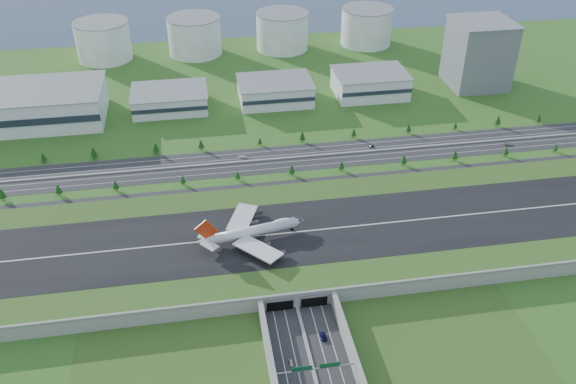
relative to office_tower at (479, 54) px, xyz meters
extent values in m
plane|color=#305B1C|center=(-200.00, -195.00, -27.50)|extent=(1200.00, 1200.00, 0.00)
cube|color=gray|center=(-200.00, -195.00, -23.50)|extent=(520.00, 100.00, 8.00)
cube|color=#2C4E1A|center=(-200.00, -195.00, -19.42)|extent=(520.00, 100.00, 0.16)
cube|color=black|center=(-200.00, -195.00, -19.28)|extent=(520.00, 58.00, 0.12)
cube|color=silver|center=(-200.00, -195.00, -19.20)|extent=(520.00, 0.90, 0.02)
cube|color=gray|center=(-200.00, -244.40, -18.90)|extent=(520.00, 1.20, 1.20)
cube|color=gray|center=(-181.80, -295.00, -23.50)|extent=(2.40, 100.00, 8.00)
cube|color=black|center=(-208.50, -245.20, -24.30)|extent=(13.00, 1.20, 6.00)
cube|color=black|center=(-191.50, -245.20, -24.30)|extent=(13.00, 1.20, 6.00)
cylinder|color=gray|center=(-219.00, -290.00, -24.00)|extent=(0.70, 0.70, 7.00)
cylinder|color=gray|center=(-181.00, -290.00, -24.00)|extent=(0.70, 0.70, 7.00)
cube|color=gray|center=(-200.00, -290.00, -20.30)|extent=(38.00, 0.50, 0.50)
cube|color=#0C4C23|center=(-206.00, -290.10, -18.90)|extent=(9.00, 0.30, 2.40)
cube|color=#0C4C23|center=(-194.00, -290.10, -18.90)|extent=(9.00, 0.30, 2.40)
cube|color=#28282B|center=(-200.00, -100.00, -27.44)|extent=(560.00, 36.00, 0.12)
cylinder|color=#3D2819|center=(-363.58, -122.00, -26.03)|extent=(0.50, 0.50, 2.95)
cone|color=#103C14|center=(-363.58, -122.00, -22.26)|extent=(4.58, 4.58, 5.89)
cylinder|color=#3D2819|center=(-329.91, -122.00, -26.10)|extent=(0.50, 0.50, 2.79)
cone|color=#103C14|center=(-329.91, -122.00, -22.53)|extent=(4.35, 4.35, 5.59)
cylinder|color=#3D2819|center=(-294.99, -122.00, -26.22)|extent=(0.50, 0.50, 2.55)
cone|color=#103C14|center=(-294.99, -122.00, -22.97)|extent=(3.97, 3.97, 5.10)
cylinder|color=#3D2819|center=(-252.76, -122.00, -26.35)|extent=(0.50, 0.50, 2.31)
cone|color=#103C14|center=(-252.76, -122.00, -23.39)|extent=(3.59, 3.59, 4.62)
cylinder|color=#3D2819|center=(-217.30, -122.00, -26.39)|extent=(0.50, 0.50, 2.22)
cone|color=#103C14|center=(-217.30, -122.00, -23.56)|extent=(3.45, 3.45, 4.43)
cylinder|color=#3D2819|center=(-181.41, -122.00, -26.14)|extent=(0.50, 0.50, 2.72)
cone|color=#103C14|center=(-181.41, -122.00, -22.66)|extent=(4.23, 4.23, 5.44)
cylinder|color=#3D2819|center=(-147.69, -122.00, -26.20)|extent=(0.50, 0.50, 2.60)
cone|color=#103C14|center=(-147.69, -122.00, -22.87)|extent=(4.05, 4.05, 5.21)
cylinder|color=#3D2819|center=(-104.26, -122.00, -26.14)|extent=(0.50, 0.50, 2.72)
cone|color=#103C14|center=(-104.26, -122.00, -22.66)|extent=(4.24, 4.24, 5.45)
cylinder|color=#3D2819|center=(-67.76, -122.00, -26.08)|extent=(0.50, 0.50, 2.84)
cone|color=#103C14|center=(-67.76, -122.00, -22.46)|extent=(4.41, 4.41, 5.67)
cylinder|color=#3D2819|center=(-30.26, -122.00, -26.23)|extent=(0.50, 0.50, 2.55)
cone|color=#103C14|center=(-30.26, -122.00, -22.97)|extent=(3.96, 3.96, 5.09)
cylinder|color=#3D2819|center=(7.23, -122.00, -26.42)|extent=(0.50, 0.50, 2.15)
cone|color=#103C14|center=(7.23, -122.00, -23.68)|extent=(3.34, 3.34, 4.30)
cylinder|color=#3D2819|center=(-346.09, -78.00, -26.23)|extent=(0.50, 0.50, 2.54)
cone|color=#103C14|center=(-346.09, -78.00, -22.99)|extent=(3.95, 3.95, 5.08)
cylinder|color=#3D2819|center=(-312.61, -78.00, -25.97)|extent=(0.50, 0.50, 3.06)
cone|color=#103C14|center=(-312.61, -78.00, -22.07)|extent=(4.76, 4.76, 6.11)
cylinder|color=#3D2819|center=(-270.47, -78.00, -26.05)|extent=(0.50, 0.50, 2.90)
cone|color=#103C14|center=(-270.47, -78.00, -22.35)|extent=(4.51, 4.51, 5.80)
cylinder|color=#3D2819|center=(-238.97, -78.00, -26.12)|extent=(0.50, 0.50, 2.76)
cone|color=#103C14|center=(-238.97, -78.00, -22.60)|extent=(4.29, 4.29, 5.52)
cylinder|color=#3D2819|center=(-197.05, -78.00, -26.47)|extent=(0.50, 0.50, 2.06)
cone|color=#103C14|center=(-197.05, -78.00, -23.83)|extent=(3.21, 3.21, 4.12)
cylinder|color=#3D2819|center=(-166.09, -78.00, -26.08)|extent=(0.50, 0.50, 2.83)
cone|color=#103C14|center=(-166.09, -78.00, -22.46)|extent=(4.41, 4.41, 5.67)
cylinder|color=#3D2819|center=(-127.74, -78.00, -26.25)|extent=(0.50, 0.50, 2.50)
cone|color=#103C14|center=(-127.74, -78.00, -23.06)|extent=(3.89, 3.89, 5.00)
cylinder|color=#3D2819|center=(-85.82, -78.00, -26.17)|extent=(0.50, 0.50, 2.65)
cone|color=#103C14|center=(-85.82, -78.00, -22.78)|extent=(4.13, 4.13, 5.31)
cylinder|color=#3D2819|center=(-49.11, -78.00, -26.47)|extent=(0.50, 0.50, 2.06)
cone|color=#103C14|center=(-49.11, -78.00, -23.84)|extent=(3.20, 3.20, 4.11)
cylinder|color=#3D2819|center=(-15.27, -78.00, -26.00)|extent=(0.50, 0.50, 2.99)
cone|color=#103C14|center=(-15.27, -78.00, -22.18)|extent=(4.65, 4.65, 5.98)
cylinder|color=#3D2819|center=(18.23, -78.00, -26.27)|extent=(0.50, 0.50, 2.46)
cone|color=#103C14|center=(18.23, -78.00, -23.13)|extent=(3.83, 3.83, 4.92)
cube|color=silver|center=(-370.00, -10.00, -15.00)|extent=(120.00, 60.00, 25.00)
cube|color=silver|center=(-260.00, -5.00, -20.00)|extent=(58.00, 42.00, 15.00)
cube|color=silver|center=(-175.00, -5.00, -19.00)|extent=(58.00, 42.00, 17.00)
cube|color=silver|center=(-95.00, -5.00, -18.00)|extent=(58.00, 42.00, 19.00)
cube|color=slate|center=(0.00, 0.00, 0.00)|extent=(46.00, 46.00, 55.00)
cylinder|color=silver|center=(-320.00, 115.00, -10.00)|extent=(50.00, 50.00, 35.00)
cylinder|color=silver|center=(-235.00, 115.00, -10.00)|extent=(50.00, 50.00, 35.00)
cylinder|color=silver|center=(-150.00, 115.00, -10.00)|extent=(50.00, 50.00, 35.00)
cylinder|color=silver|center=(-65.00, 115.00, -10.00)|extent=(50.00, 50.00, 35.00)
cube|color=#354965|center=(-200.00, 285.00, -27.47)|extent=(1200.00, 260.00, 0.06)
cylinder|color=white|center=(-215.81, -196.79, -14.16)|extent=(49.10, 14.26, 5.59)
cone|color=white|center=(-190.04, -192.10, -14.16)|extent=(7.87, 6.75, 5.59)
cone|color=white|center=(-241.57, -201.49, -13.81)|extent=(9.59, 7.06, 5.59)
ellipsoid|color=white|center=(-199.45, -193.81, -12.14)|extent=(12.50, 6.42, 3.44)
cube|color=white|center=(-214.86, -211.71, -15.03)|extent=(26.05, 27.02, 1.38)
cube|color=white|center=(-220.18, -182.50, -15.03)|extent=(20.24, 28.54, 1.38)
cylinder|color=#38383D|center=(-209.83, -206.35, -16.95)|extent=(4.94, 3.39, 2.62)
cylinder|color=#38383D|center=(-203.10, -214.89, -16.95)|extent=(4.94, 3.39, 2.62)
cylinder|color=#38383D|center=(-213.59, -185.74, -16.95)|extent=(4.94, 3.39, 2.62)
cylinder|color=#38383D|center=(-210.30, -175.38, -16.95)|extent=(4.94, 3.39, 2.62)
cube|color=white|center=(-239.70, -206.91, -13.11)|extent=(10.21, 10.71, 0.52)
cube|color=white|center=(-241.73, -195.75, -13.11)|extent=(8.17, 10.81, 0.52)
cube|color=red|center=(-240.71, -201.33, -7.17)|extent=(12.38, 3.00, 13.09)
cylinder|color=black|center=(-193.61, -192.75, -18.74)|extent=(1.66, 0.61, 1.66)
cylinder|color=black|center=(-218.74, -200.17, -18.74)|extent=(1.66, 0.61, 1.66)
cylinder|color=black|center=(-219.74, -194.67, -18.74)|extent=(1.66, 0.61, 1.66)
cylinder|color=black|center=(-223.89, -201.11, -18.74)|extent=(1.66, 0.61, 1.66)
cylinder|color=black|center=(-224.89, -195.61, -18.74)|extent=(1.66, 0.61, 1.66)
imported|color=silver|center=(-208.89, -279.55, -26.66)|extent=(1.76, 4.24, 1.44)
imported|color=#0D0C3F|center=(-191.47, -266.60, -26.57)|extent=(2.95, 5.92, 1.61)
imported|color=black|center=(-118.82, -94.29, -26.73)|extent=(4.11, 1.85, 1.31)
imported|color=#A5A5A9|center=(-20.94, -107.66, -26.54)|extent=(6.61, 4.89, 1.67)
imported|color=white|center=(-211.73, -93.84, -26.62)|extent=(5.66, 4.01, 1.52)
camera|label=1|loc=(-240.60, -460.77, 184.92)|focal=38.00mm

